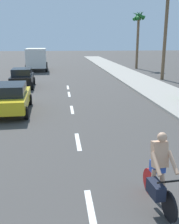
# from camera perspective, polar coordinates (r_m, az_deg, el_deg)

# --- Properties ---
(ground_plane) EXTENTS (160.00, 160.00, 0.00)m
(ground_plane) POSITION_cam_1_polar(r_m,az_deg,el_deg) (20.96, -4.66, 4.93)
(ground_plane) COLOR #423F3D
(sidewalk_strip) EXTENTS (3.60, 80.00, 0.14)m
(sidewalk_strip) POSITION_cam_1_polar(r_m,az_deg,el_deg) (24.09, 11.78, 6.19)
(sidewalk_strip) COLOR #9E998E
(sidewalk_strip) RESTS_ON ground
(lane_stripe_1) EXTENTS (0.16, 1.80, 0.01)m
(lane_stripe_1) POSITION_cam_1_polar(r_m,az_deg,el_deg) (6.36, 0.37, -20.98)
(lane_stripe_1) COLOR white
(lane_stripe_1) RESTS_ON ground
(lane_stripe_2) EXTENTS (0.16, 1.80, 0.01)m
(lane_stripe_2) POSITION_cam_1_polar(r_m,az_deg,el_deg) (10.15, -2.53, -6.44)
(lane_stripe_2) COLOR white
(lane_stripe_2) RESTS_ON ground
(lane_stripe_3) EXTENTS (0.16, 1.80, 0.01)m
(lane_stripe_3) POSITION_cam_1_polar(r_m,az_deg,el_deg) (14.75, -3.83, 0.52)
(lane_stripe_3) COLOR white
(lane_stripe_3) RESTS_ON ground
(lane_stripe_4) EXTENTS (0.16, 1.80, 0.01)m
(lane_stripe_4) POSITION_cam_1_polar(r_m,az_deg,el_deg) (19.03, -4.46, 3.88)
(lane_stripe_4) COLOR white
(lane_stripe_4) RESTS_ON ground
(lane_stripe_5) EXTENTS (0.16, 1.80, 0.01)m
(lane_stripe_5) POSITION_cam_1_polar(r_m,az_deg,el_deg) (21.87, -4.75, 5.38)
(lane_stripe_5) COLOR white
(lane_stripe_5) RESTS_ON ground
(cyclist) EXTENTS (0.65, 1.71, 1.82)m
(cyclist) POSITION_cam_1_polar(r_m,az_deg,el_deg) (6.30, 14.80, -13.04)
(cyclist) COLOR black
(cyclist) RESTS_ON ground
(parked_car_yellow) EXTENTS (2.21, 4.55, 1.57)m
(parked_car_yellow) POSITION_cam_1_polar(r_m,az_deg,el_deg) (14.64, -16.98, 3.13)
(parked_car_yellow) COLOR gold
(parked_car_yellow) RESTS_ON ground
(parked_car_black) EXTENTS (2.00, 4.08, 1.57)m
(parked_car_black) POSITION_cam_1_polar(r_m,az_deg,el_deg) (22.45, -14.44, 7.36)
(parked_car_black) COLOR black
(parked_car_black) RESTS_ON ground
(delivery_truck) EXTENTS (2.88, 6.34, 2.80)m
(delivery_truck) POSITION_cam_1_polar(r_m,az_deg,el_deg) (34.94, -11.47, 11.33)
(delivery_truck) COLOR beige
(delivery_truck) RESTS_ON ground
(palm_tree_far) EXTENTS (1.64, 1.85, 8.90)m
(palm_tree_far) POSITION_cam_1_polar(r_m,az_deg,el_deg) (27.19, 16.61, 21.04)
(palm_tree_far) COLOR brown
(palm_tree_far) RESTS_ON ground
(palm_tree_distant) EXTENTS (1.82, 1.80, 7.73)m
(palm_tree_distant) POSITION_cam_1_polar(r_m,az_deg,el_deg) (37.11, 10.63, 18.48)
(palm_tree_distant) COLOR brown
(palm_tree_distant) RESTS_ON ground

